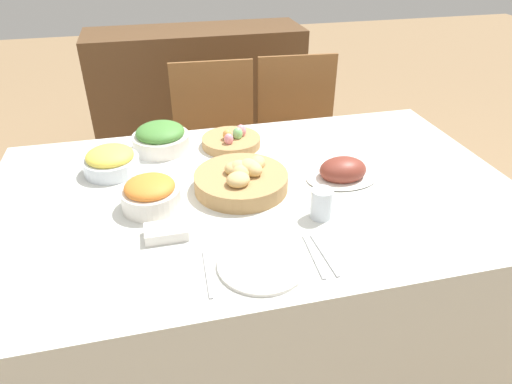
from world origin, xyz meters
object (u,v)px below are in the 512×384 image
(chair_far_center, at_px, (217,149))
(fork, at_px, (208,273))
(green_salad_bowl, at_px, (161,138))
(chair_far_right, at_px, (300,140))
(drinking_cup, at_px, (321,204))
(butter_dish, at_px, (166,232))
(ham_platter, at_px, (343,172))
(spoon, at_px, (324,255))
(sideboard, at_px, (199,99))
(dinner_plate, at_px, (262,264))
(egg_basket, at_px, (232,141))
(bread_basket, at_px, (242,179))
(knife, at_px, (314,256))
(carrot_bowl, at_px, (151,194))
(pineapple_bowl, at_px, (111,161))

(chair_far_center, xyz_separation_m, fork, (-0.22, -1.23, 0.26))
(green_salad_bowl, bearing_deg, chair_far_right, 33.09)
(drinking_cup, bearing_deg, butter_dish, 178.93)
(chair_far_right, bearing_deg, ham_platter, -95.57)
(drinking_cup, bearing_deg, spoon, -107.12)
(sideboard, xyz_separation_m, dinner_plate, (-0.09, -2.09, 0.31))
(chair_far_center, distance_m, egg_basket, 0.59)
(chair_far_center, xyz_separation_m, bread_basket, (-0.04, -0.84, 0.30))
(bread_basket, relative_size, ham_platter, 1.23)
(bread_basket, bearing_deg, knife, -73.87)
(carrot_bowl, xyz_separation_m, spoon, (0.44, -0.35, -0.05))
(chair_far_right, relative_size, fork, 5.10)
(carrot_bowl, relative_size, drinking_cup, 1.94)
(green_salad_bowl, xyz_separation_m, dinner_plate, (0.21, -0.75, -0.04))
(carrot_bowl, xyz_separation_m, dinner_plate, (0.26, -0.35, -0.04))
(knife, bearing_deg, butter_dish, 156.57)
(green_salad_bowl, height_order, drinking_cup, green_salad_bowl)
(egg_basket, distance_m, ham_platter, 0.47)
(sideboard, height_order, bread_basket, sideboard)
(bread_basket, height_order, pineapple_bowl, bread_basket)
(sideboard, relative_size, drinking_cup, 14.66)
(chair_far_right, xyz_separation_m, dinner_plate, (-0.52, -1.23, 0.27))
(dinner_plate, bearing_deg, knife, 0.00)
(egg_basket, xyz_separation_m, butter_dish, (-0.29, -0.53, -0.01))
(spoon, bearing_deg, chair_far_center, 92.03)
(chair_far_right, xyz_separation_m, ham_platter, (-0.15, -0.86, 0.29))
(egg_basket, xyz_separation_m, drinking_cup, (0.17, -0.54, 0.02))
(bread_basket, bearing_deg, green_salad_bowl, 123.46)
(knife, bearing_deg, egg_basket, 99.25)
(bread_basket, height_order, knife, bread_basket)
(carrot_bowl, height_order, butter_dish, carrot_bowl)
(chair_far_right, distance_m, fork, 1.42)
(egg_basket, relative_size, spoon, 1.26)
(green_salad_bowl, distance_m, pineapple_bowl, 0.23)
(ham_platter, xyz_separation_m, pineapple_bowl, (-0.77, 0.24, 0.02))
(green_salad_bowl, bearing_deg, butter_dish, -92.28)
(green_salad_bowl, bearing_deg, drinking_cup, -52.97)
(chair_far_right, bearing_deg, bread_basket, -116.46)
(chair_far_center, bearing_deg, knife, -83.55)
(spoon, bearing_deg, dinner_plate, 177.43)
(dinner_plate, bearing_deg, fork, 180.00)
(green_salad_bowl, xyz_separation_m, butter_dish, (-0.02, -0.57, -0.03))
(dinner_plate, distance_m, butter_dish, 0.29)
(bread_basket, height_order, drinking_cup, bread_basket)
(chair_far_center, bearing_deg, fork, -96.72)
(pineapple_bowl, bearing_deg, fork, -67.81)
(chair_far_right, height_order, butter_dish, chair_far_right)
(ham_platter, bearing_deg, green_salad_bowl, 146.99)
(chair_far_center, relative_size, fork, 5.10)
(carrot_bowl, distance_m, pineapple_bowl, 0.29)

